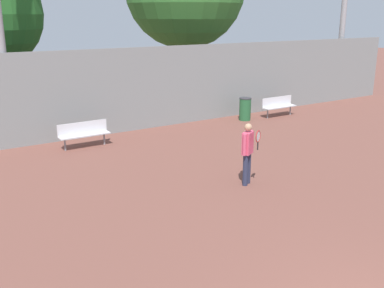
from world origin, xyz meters
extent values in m
cylinder|color=#282D47|center=(1.84, 6.11, 0.43)|extent=(0.14, 0.14, 0.86)
cylinder|color=#282D47|center=(2.01, 6.20, 0.43)|extent=(0.14, 0.14, 0.86)
cube|color=#DB4C6B|center=(1.93, 6.15, 1.15)|extent=(0.40, 0.34, 0.59)
cylinder|color=#DB4C6B|center=(1.73, 6.04, 1.16)|extent=(0.10, 0.10, 0.57)
cylinder|color=#DB4C6B|center=(2.13, 6.26, 1.16)|extent=(0.10, 0.10, 0.57)
sphere|color=tan|center=(1.93, 6.15, 1.57)|extent=(0.20, 0.20, 0.20)
cylinder|color=black|center=(2.06, 5.91, 1.11)|extent=(0.03, 0.03, 0.22)
torus|color=red|center=(2.06, 5.91, 1.37)|extent=(0.29, 0.17, 0.31)
cylinder|color=silver|center=(2.06, 5.91, 1.37)|extent=(0.24, 0.13, 0.27)
cube|color=silver|center=(8.45, 11.82, 0.44)|extent=(1.70, 0.40, 0.04)
cylinder|color=gray|center=(7.77, 11.82, 0.21)|extent=(0.06, 0.06, 0.42)
cylinder|color=gray|center=(9.13, 11.82, 0.21)|extent=(0.06, 0.06, 0.42)
cube|color=silver|center=(8.45, 12.00, 0.66)|extent=(1.70, 0.04, 0.40)
cube|color=silver|center=(-0.51, 11.82, 0.44)|extent=(1.73, 0.40, 0.04)
cylinder|color=gray|center=(-1.20, 11.82, 0.21)|extent=(0.06, 0.06, 0.42)
cylinder|color=gray|center=(0.18, 11.82, 0.21)|extent=(0.06, 0.06, 0.42)
cube|color=silver|center=(-0.51, 12.00, 0.66)|extent=(1.73, 0.04, 0.40)
cylinder|color=#939399|center=(14.26, 13.53, 4.73)|extent=(0.29, 0.29, 9.46)
cylinder|color=#235B33|center=(6.72, 12.10, 0.47)|extent=(0.49, 0.49, 0.93)
cylinder|color=#333338|center=(6.72, 12.10, 0.95)|extent=(0.52, 0.52, 0.04)
cube|color=gray|center=(0.00, 13.09, 1.60)|extent=(33.60, 0.06, 3.20)
cylinder|color=brown|center=(6.93, 17.26, 1.64)|extent=(0.40, 0.40, 3.29)
camera|label=1|loc=(-5.40, -2.55, 4.39)|focal=42.00mm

